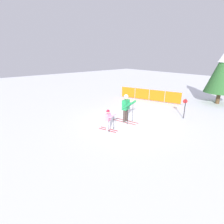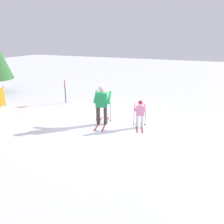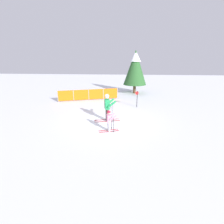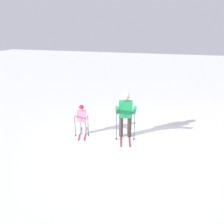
{
  "view_description": "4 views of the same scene",
  "coord_description": "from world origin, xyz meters",
  "views": [
    {
      "loc": [
        7.31,
        -7.77,
        4.17
      ],
      "look_at": [
        -0.13,
        -1.39,
        0.89
      ],
      "focal_mm": 28.0,
      "sensor_mm": 36.0,
      "label": 1
    },
    {
      "loc": [
        -8.36,
        -4.24,
        3.75
      ],
      "look_at": [
        -0.16,
        -0.75,
        0.65
      ],
      "focal_mm": 35.0,
      "sensor_mm": 36.0,
      "label": 2
    },
    {
      "loc": [
        1.02,
        -11.08,
        4.09
      ],
      "look_at": [
        0.28,
        -1.29,
        0.94
      ],
      "focal_mm": 28.0,
      "sensor_mm": 36.0,
      "label": 3
    },
    {
      "loc": [
        7.34,
        1.41,
        3.97
      ],
      "look_at": [
        -0.2,
        -0.8,
        0.93
      ],
      "focal_mm": 35.0,
      "sensor_mm": 36.0,
      "label": 4
    }
  ],
  "objects": [
    {
      "name": "skier_adult",
      "position": [
        -0.09,
        -0.24,
        1.07
      ],
      "size": [
        1.73,
        0.89,
        1.79
      ],
      "rotation": [
        0.0,
        0.0,
        0.25
      ],
      "color": "maroon",
      "rests_on": "ground_plane"
    },
    {
      "name": "ground_plane",
      "position": [
        0.0,
        0.0,
        0.0
      ],
      "size": [
        60.0,
        60.0,
        0.0
      ],
      "primitive_type": "plane",
      "color": "white"
    },
    {
      "name": "skier_child",
      "position": [
        0.17,
        -1.91,
        0.72
      ],
      "size": [
        1.17,
        0.67,
        1.22
      ],
      "rotation": [
        0.0,
        0.0,
        0.31
      ],
      "color": "maroon",
      "rests_on": "ground_plane"
    }
  ]
}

